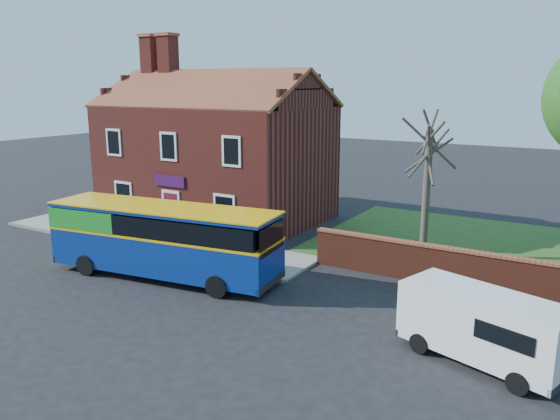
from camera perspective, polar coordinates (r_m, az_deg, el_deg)
The scene contains 7 objects.
ground at distance 20.01m, azimuth -10.54°, elevation -9.98°, with size 120.00×120.00×0.00m, color black.
pavement at distance 28.50m, azimuth -13.50°, elevation -2.98°, with size 18.00×3.50×0.12m, color gray.
kerb at distance 27.34m, azimuth -16.06°, elevation -3.80°, with size 18.00×0.15×0.14m, color slate.
shop_building at distance 32.08m, azimuth -6.66°, elevation 5.19°, with size 12.30×8.13×10.50m.
bus at distance 22.82m, azimuth -12.71°, elevation -2.70°, with size 9.96×3.73×2.97m.
van_near at distance 16.71m, azimuth 20.57°, elevation -11.18°, with size 4.96×3.13×2.03m.
bare_tree at distance 25.21m, azimuth 15.08°, elevation 2.34°, with size 2.39×2.84×6.36m.
Camera 1 is at (12.41, -13.65, 7.76)m, focal length 35.00 mm.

